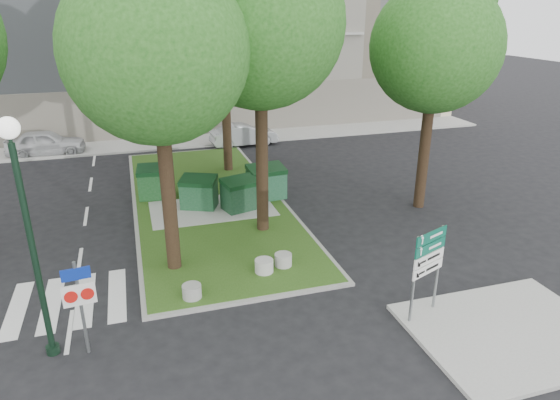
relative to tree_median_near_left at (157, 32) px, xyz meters
name	(u,v)px	position (x,y,z in m)	size (l,w,h in m)	color
ground	(237,303)	(1.41, -2.56, -7.32)	(120.00, 120.00, 0.00)	black
median_island	(208,201)	(1.91, 5.44, -7.26)	(6.00, 16.00, 0.12)	#284C15
median_kerb	(208,202)	(1.91, 5.44, -7.27)	(6.30, 16.30, 0.10)	gray
sidewalk_corner	(510,332)	(7.91, -6.06, -7.26)	(5.00, 4.00, 0.12)	#999993
building_sidewalk	(172,142)	(1.41, 15.94, -7.26)	(42.00, 3.00, 0.12)	#999993
zebra_crossing	(101,297)	(-2.34, -1.06, -7.31)	(5.00, 3.00, 0.01)	silver
apartment_building	(153,4)	(1.41, 23.44, 0.68)	(41.00, 12.00, 16.00)	#C1B791
tree_median_near_left	(157,32)	(0.00, 0.00, 0.00)	(5.20, 5.20, 10.53)	black
tree_median_near_right	(262,5)	(3.50, 2.00, 0.67)	(5.60, 5.60, 11.46)	black
tree_median_mid	(159,33)	(0.50, 6.50, -0.34)	(4.80, 4.80, 9.99)	black
tree_street_right	(438,34)	(10.50, 2.50, -0.33)	(5.00, 5.00, 10.06)	black
dumpster_a	(156,182)	(-0.16, 6.49, -6.51)	(1.67, 1.27, 1.44)	#103E16
dumpster_b	(199,193)	(1.44, 4.77, -6.55)	(1.73, 1.51, 1.35)	#124021
dumpster_c	(240,194)	(3.04, 4.08, -6.55)	(1.67, 1.37, 1.35)	black
dumpster_d	(266,182)	(4.41, 5.02, -6.49)	(1.68, 1.25, 1.48)	#16472B
bollard_left	(192,291)	(0.21, -2.06, -7.00)	(0.55, 0.55, 0.40)	gray
bollard_right	(283,260)	(3.29, -1.02, -7.00)	(0.56, 0.56, 0.40)	#9E9D99
bollard_mid	(264,266)	(2.59, -1.24, -6.99)	(0.59, 0.59, 0.42)	#AEADA8
litter_bin	(247,183)	(3.84, 6.21, -6.86)	(0.38, 0.38, 0.67)	gold
street_lamp	(26,215)	(-3.39, -3.38, -3.61)	(0.47, 0.47, 5.89)	black
traffic_sign_pole	(79,296)	(-2.56, -3.61, -5.70)	(0.76, 0.12, 2.52)	slate
directional_sign	(428,260)	(6.11, -4.71, -5.54)	(1.17, 0.50, 2.49)	slate
car_white	(46,143)	(-5.66, 15.48, -6.60)	(1.69, 4.20, 1.43)	silver
car_silver	(244,135)	(5.53, 14.18, -6.65)	(1.40, 4.02, 1.32)	#A3A8AB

